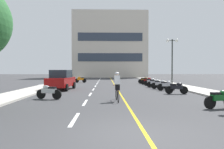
# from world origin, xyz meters

# --- Properties ---
(ground_plane) EXTENTS (140.00, 140.00, 0.00)m
(ground_plane) POSITION_xyz_m (0.00, 21.00, 0.00)
(ground_plane) COLOR #38383A
(curb_left) EXTENTS (2.40, 72.00, 0.12)m
(curb_left) POSITION_xyz_m (-7.20, 24.00, 0.06)
(curb_left) COLOR #B7B2A8
(curb_left) RESTS_ON ground
(curb_right) EXTENTS (2.40, 72.00, 0.12)m
(curb_right) POSITION_xyz_m (7.20, 24.00, 0.06)
(curb_right) COLOR #B7B2A8
(curb_right) RESTS_ON ground
(lane_dash_0) EXTENTS (0.14, 2.20, 0.01)m
(lane_dash_0) POSITION_xyz_m (-2.00, 2.00, 0.00)
(lane_dash_0) COLOR silver
(lane_dash_0) RESTS_ON ground
(lane_dash_1) EXTENTS (0.14, 2.20, 0.01)m
(lane_dash_1) POSITION_xyz_m (-2.00, 6.00, 0.00)
(lane_dash_1) COLOR silver
(lane_dash_1) RESTS_ON ground
(lane_dash_2) EXTENTS (0.14, 2.20, 0.01)m
(lane_dash_2) POSITION_xyz_m (-2.00, 10.00, 0.00)
(lane_dash_2) COLOR silver
(lane_dash_2) RESTS_ON ground
(lane_dash_3) EXTENTS (0.14, 2.20, 0.01)m
(lane_dash_3) POSITION_xyz_m (-2.00, 14.00, 0.00)
(lane_dash_3) COLOR silver
(lane_dash_3) RESTS_ON ground
(lane_dash_4) EXTENTS (0.14, 2.20, 0.01)m
(lane_dash_4) POSITION_xyz_m (-2.00, 18.00, 0.00)
(lane_dash_4) COLOR silver
(lane_dash_4) RESTS_ON ground
(lane_dash_5) EXTENTS (0.14, 2.20, 0.01)m
(lane_dash_5) POSITION_xyz_m (-2.00, 22.00, 0.00)
(lane_dash_5) COLOR silver
(lane_dash_5) RESTS_ON ground
(lane_dash_6) EXTENTS (0.14, 2.20, 0.01)m
(lane_dash_6) POSITION_xyz_m (-2.00, 26.00, 0.00)
(lane_dash_6) COLOR silver
(lane_dash_6) RESTS_ON ground
(lane_dash_7) EXTENTS (0.14, 2.20, 0.01)m
(lane_dash_7) POSITION_xyz_m (-2.00, 30.00, 0.00)
(lane_dash_7) COLOR silver
(lane_dash_7) RESTS_ON ground
(lane_dash_8) EXTENTS (0.14, 2.20, 0.01)m
(lane_dash_8) POSITION_xyz_m (-2.00, 34.00, 0.00)
(lane_dash_8) COLOR silver
(lane_dash_8) RESTS_ON ground
(lane_dash_9) EXTENTS (0.14, 2.20, 0.01)m
(lane_dash_9) POSITION_xyz_m (-2.00, 38.00, 0.00)
(lane_dash_9) COLOR silver
(lane_dash_9) RESTS_ON ground
(lane_dash_10) EXTENTS (0.14, 2.20, 0.01)m
(lane_dash_10) POSITION_xyz_m (-2.00, 42.00, 0.00)
(lane_dash_10) COLOR silver
(lane_dash_10) RESTS_ON ground
(lane_dash_11) EXTENTS (0.14, 2.20, 0.01)m
(lane_dash_11) POSITION_xyz_m (-2.00, 46.00, 0.00)
(lane_dash_11) COLOR silver
(lane_dash_11) RESTS_ON ground
(centre_line_yellow) EXTENTS (0.12, 66.00, 0.01)m
(centre_line_yellow) POSITION_xyz_m (0.25, 24.00, 0.00)
(centre_line_yellow) COLOR gold
(centre_line_yellow) RESTS_ON ground
(office_building) EXTENTS (18.46, 7.15, 16.35)m
(office_building) POSITION_xyz_m (0.28, 48.51, 8.17)
(office_building) COLOR beige
(office_building) RESTS_ON ground
(street_lamp_mid) EXTENTS (1.46, 0.36, 5.46)m
(street_lamp_mid) POSITION_xyz_m (7.22, 19.65, 4.08)
(street_lamp_mid) COLOR black
(street_lamp_mid) RESTS_ON curb_right
(parked_car_near) EXTENTS (2.18, 4.32, 1.82)m
(parked_car_near) POSITION_xyz_m (-4.93, 13.76, 0.92)
(parked_car_near) COLOR black
(parked_car_near) RESTS_ON ground
(motorcycle_0) EXTENTS (1.68, 0.66, 0.92)m
(motorcycle_0) POSITION_xyz_m (4.52, 3.99, 0.47)
(motorcycle_0) COLOR black
(motorcycle_0) RESTS_ON ground
(motorcycle_1) EXTENTS (1.66, 0.73, 0.92)m
(motorcycle_1) POSITION_xyz_m (-4.40, 7.44, 0.47)
(motorcycle_1) COLOR black
(motorcycle_1) RESTS_ON ground
(motorcycle_2) EXTENTS (1.70, 0.60, 0.92)m
(motorcycle_2) POSITION_xyz_m (4.49, 9.98, 0.47)
(motorcycle_2) COLOR black
(motorcycle_2) RESTS_ON ground
(motorcycle_3) EXTENTS (1.70, 0.60, 0.92)m
(motorcycle_3) POSITION_xyz_m (4.54, 12.72, 0.47)
(motorcycle_3) COLOR black
(motorcycle_3) RESTS_ON ground
(motorcycle_4) EXTENTS (1.64, 0.80, 0.92)m
(motorcycle_4) POSITION_xyz_m (4.34, 14.19, 0.47)
(motorcycle_4) COLOR black
(motorcycle_4) RESTS_ON ground
(motorcycle_5) EXTENTS (1.67, 0.70, 0.92)m
(motorcycle_5) POSITION_xyz_m (4.28, 16.07, 0.47)
(motorcycle_5) COLOR black
(motorcycle_5) RESTS_ON ground
(motorcycle_6) EXTENTS (1.70, 0.60, 0.92)m
(motorcycle_6) POSITION_xyz_m (4.42, 18.59, 0.47)
(motorcycle_6) COLOR black
(motorcycle_6) RESTS_ON ground
(motorcycle_7) EXTENTS (1.68, 0.66, 0.92)m
(motorcycle_7) POSITION_xyz_m (4.41, 20.45, 0.47)
(motorcycle_7) COLOR black
(motorcycle_7) RESTS_ON ground
(motorcycle_8) EXTENTS (1.70, 0.60, 0.92)m
(motorcycle_8) POSITION_xyz_m (4.38, 22.47, 0.47)
(motorcycle_8) COLOR black
(motorcycle_8) RESTS_ON ground
(motorcycle_9) EXTENTS (1.70, 0.60, 0.92)m
(motorcycle_9) POSITION_xyz_m (-4.46, 24.69, 0.47)
(motorcycle_9) COLOR black
(motorcycle_9) RESTS_ON ground
(cyclist_rider) EXTENTS (0.42, 1.77, 1.71)m
(cyclist_rider) POSITION_xyz_m (-0.19, 6.51, 0.89)
(cyclist_rider) COLOR black
(cyclist_rider) RESTS_ON ground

